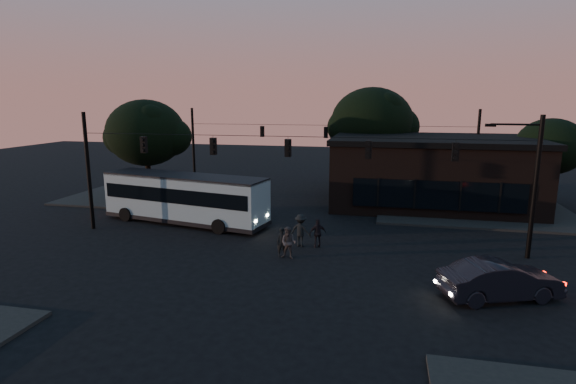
% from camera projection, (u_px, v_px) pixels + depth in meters
% --- Properties ---
extents(ground, '(120.00, 120.00, 0.00)m').
position_uv_depth(ground, '(271.00, 265.00, 22.69)').
color(ground, black).
rests_on(ground, ground).
extents(sidewalk_far_right, '(14.00, 10.00, 0.15)m').
position_uv_depth(sidewalk_far_right, '(473.00, 211.00, 33.54)').
color(sidewalk_far_right, black).
rests_on(sidewalk_far_right, ground).
extents(sidewalk_far_left, '(14.00, 10.00, 0.15)m').
position_uv_depth(sidewalk_far_left, '(156.00, 196.00, 39.03)').
color(sidewalk_far_left, black).
rests_on(sidewalk_far_left, ground).
extents(building, '(15.40, 10.41, 5.40)m').
position_uv_depth(building, '(431.00, 171.00, 35.54)').
color(building, black).
rests_on(building, ground).
extents(tree_behind, '(7.60, 7.60, 9.43)m').
position_uv_depth(tree_behind, '(372.00, 123.00, 41.66)').
color(tree_behind, black).
rests_on(tree_behind, ground).
extents(tree_right, '(5.20, 5.20, 6.86)m').
position_uv_depth(tree_right, '(550.00, 147.00, 35.19)').
color(tree_right, black).
rests_on(tree_right, ground).
extents(tree_left, '(6.40, 6.40, 8.30)m').
position_uv_depth(tree_left, '(146.00, 133.00, 36.97)').
color(tree_left, black).
rests_on(tree_left, ground).
extents(signal_rig_near, '(26.24, 0.30, 7.50)m').
position_uv_depth(signal_rig_near, '(288.00, 167.00, 25.63)').
color(signal_rig_near, black).
rests_on(signal_rig_near, ground).
extents(signal_rig_far, '(26.24, 0.30, 7.50)m').
position_uv_depth(signal_rig_far, '(326.00, 145.00, 40.99)').
color(signal_rig_far, black).
rests_on(signal_rig_far, ground).
extents(bus, '(12.02, 4.96, 3.30)m').
position_uv_depth(bus, '(185.00, 196.00, 30.27)').
color(bus, '#829EA6').
rests_on(bus, ground).
extents(car, '(5.25, 3.39, 1.63)m').
position_uv_depth(car, '(500.00, 280.00, 18.75)').
color(car, black).
rests_on(car, ground).
extents(pedestrian_a, '(0.65, 0.50, 1.59)m').
position_uv_depth(pedestrian_a, '(282.00, 242.00, 23.83)').
color(pedestrian_a, black).
rests_on(pedestrian_a, ground).
extents(pedestrian_b, '(0.90, 0.74, 1.70)m').
position_uv_depth(pedestrian_b, '(289.00, 243.00, 23.57)').
color(pedestrian_b, '#3B3636').
rests_on(pedestrian_b, ground).
extents(pedestrian_c, '(1.06, 0.77, 1.67)m').
position_uv_depth(pedestrian_c, '(318.00, 233.00, 25.34)').
color(pedestrian_c, black).
rests_on(pedestrian_c, ground).
extents(pedestrian_d, '(1.34, 0.94, 1.89)m').
position_uv_depth(pedestrian_d, '(301.00, 230.00, 25.50)').
color(pedestrian_d, black).
rests_on(pedestrian_d, ground).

